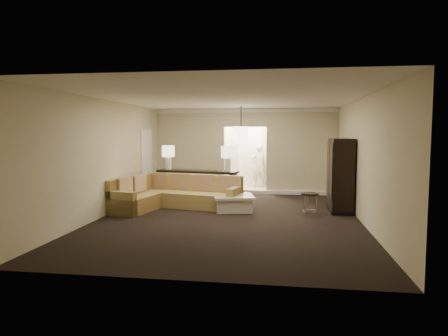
% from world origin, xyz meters
% --- Properties ---
extents(ground, '(8.00, 8.00, 0.00)m').
position_xyz_m(ground, '(0.00, 0.00, 0.00)').
color(ground, black).
rests_on(ground, ground).
extents(wall_back, '(6.00, 0.04, 2.80)m').
position_xyz_m(wall_back, '(0.00, 4.00, 1.40)').
color(wall_back, beige).
rests_on(wall_back, ground).
extents(wall_front, '(6.00, 0.04, 2.80)m').
position_xyz_m(wall_front, '(0.00, -4.00, 1.40)').
color(wall_front, beige).
rests_on(wall_front, ground).
extents(wall_left, '(0.04, 8.00, 2.80)m').
position_xyz_m(wall_left, '(-3.00, 0.00, 1.40)').
color(wall_left, beige).
rests_on(wall_left, ground).
extents(wall_right, '(0.04, 8.00, 2.80)m').
position_xyz_m(wall_right, '(3.00, 0.00, 1.40)').
color(wall_right, beige).
rests_on(wall_right, ground).
extents(ceiling, '(6.00, 8.00, 0.02)m').
position_xyz_m(ceiling, '(0.00, 0.00, 2.80)').
color(ceiling, white).
rests_on(ceiling, wall_back).
extents(crown_molding, '(6.00, 0.10, 0.12)m').
position_xyz_m(crown_molding, '(0.00, 3.95, 2.73)').
color(crown_molding, white).
rests_on(crown_molding, wall_back).
extents(baseboard, '(6.00, 0.10, 0.12)m').
position_xyz_m(baseboard, '(0.00, 3.95, 0.06)').
color(baseboard, white).
rests_on(baseboard, ground).
extents(side_door, '(0.05, 0.90, 2.10)m').
position_xyz_m(side_door, '(-2.97, 2.80, 1.05)').
color(side_door, white).
rests_on(side_door, ground).
extents(foyer, '(1.44, 2.02, 2.80)m').
position_xyz_m(foyer, '(0.00, 5.34, 1.30)').
color(foyer, beige).
rests_on(foyer, ground).
extents(sectional_sofa, '(3.29, 2.44, 0.87)m').
position_xyz_m(sectional_sofa, '(-1.70, 1.11, 0.35)').
color(sectional_sofa, brown).
rests_on(sectional_sofa, ground).
extents(coffee_table, '(1.19, 1.19, 0.42)m').
position_xyz_m(coffee_table, '(-0.01, 1.00, 0.21)').
color(coffee_table, silver).
rests_on(coffee_table, ground).
extents(console_table, '(2.45, 0.96, 0.92)m').
position_xyz_m(console_table, '(-1.21, 2.13, 0.55)').
color(console_table, black).
rests_on(console_table, ground).
extents(armoire, '(0.55, 1.29, 1.86)m').
position_xyz_m(armoire, '(2.69, 1.34, 0.89)').
color(armoire, black).
rests_on(armoire, ground).
extents(drink_table, '(0.43, 0.43, 0.53)m').
position_xyz_m(drink_table, '(1.90, 0.72, 0.38)').
color(drink_table, black).
rests_on(drink_table, ground).
extents(table_lamp_left, '(0.37, 0.37, 0.71)m').
position_xyz_m(table_lamp_left, '(-2.12, 2.29, 1.40)').
color(table_lamp_left, silver).
rests_on(table_lamp_left, console_table).
extents(table_lamp_right, '(0.37, 0.37, 0.71)m').
position_xyz_m(table_lamp_right, '(-0.30, 1.96, 1.40)').
color(table_lamp_right, silver).
rests_on(table_lamp_right, console_table).
extents(pendant_light, '(0.38, 0.38, 1.09)m').
position_xyz_m(pendant_light, '(0.00, 2.70, 1.95)').
color(pendant_light, black).
rests_on(pendant_light, ceiling).
extents(person, '(0.74, 0.61, 1.77)m').
position_xyz_m(person, '(0.37, 5.50, 0.88)').
color(person, beige).
rests_on(person, ground).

